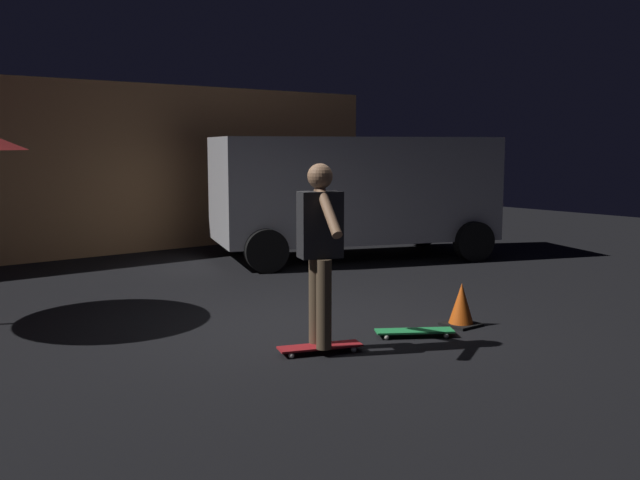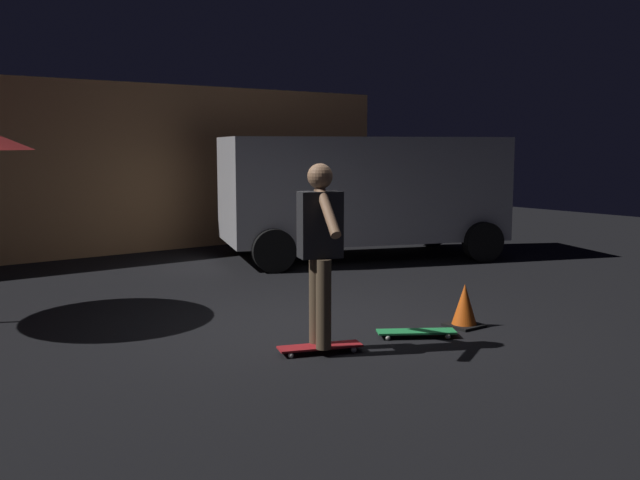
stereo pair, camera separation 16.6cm
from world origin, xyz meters
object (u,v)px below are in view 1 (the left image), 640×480
parked_van (354,189)px  skateboard_spare (415,331)px  traffic_cone (461,306)px  skater (320,241)px  skateboard_ridden (320,347)px

parked_van → skateboard_spare: bearing=-124.7°
parked_van → traffic_cone: bearing=-117.8°
skateboard_spare → traffic_cone: 0.72m
skateboard_spare → skater: (-1.09, 0.16, 0.98)m
skateboard_ridden → parked_van: bearing=45.4°
parked_van → skateboard_spare: (-2.94, -4.24, -1.11)m
skateboard_ridden → skateboard_spare: (1.09, -0.16, 0.00)m
skateboard_ridden → traffic_cone: traffic_cone is taller
skateboard_ridden → skater: (0.00, -0.00, 0.98)m
skateboard_spare → traffic_cone: (0.71, 0.00, 0.16)m
skateboard_ridden → traffic_cone: bearing=-5.0°
skateboard_ridden → traffic_cone: 1.81m
parked_van → skateboard_spare: size_ratio=6.54×
parked_van → traffic_cone: size_ratio=10.82×
traffic_cone → skateboard_spare: bearing=-180.0°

